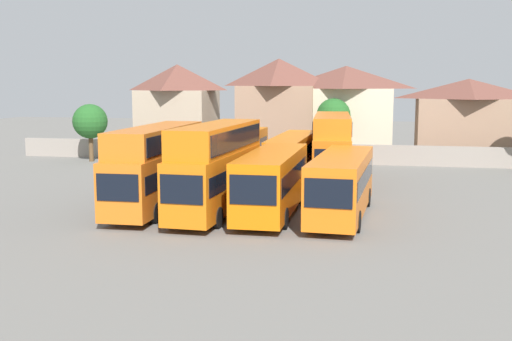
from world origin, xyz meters
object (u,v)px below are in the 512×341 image
Objects in this scene: bus_2 at (217,164)px; tree_right_of_lot at (90,122)px; bus_5 at (237,152)px; house_terrace_centre at (279,106)px; bus_1 at (157,163)px; house_terrace_right at (345,110)px; bus_4 at (342,182)px; house_terrace_far_right at (467,118)px; house_terrace_left at (178,107)px; tree_left_of_lot at (333,116)px; bus_7 at (332,144)px; bus_3 at (272,179)px; bus_6 at (292,154)px.

tree_right_of_lot is (-17.79, 20.20, 0.89)m from bus_2.
bus_5 is 16.86m from house_terrace_centre.
house_terrace_right reaches higher than bus_1.
bus_5 is at bearing -169.27° from bus_2.
bus_4 is at bearing -38.57° from tree_right_of_lot.
house_terrace_far_right is at bearing 163.56° from bus_4.
house_terrace_left is at bearing 174.98° from house_terrace_centre.
bus_4 is 15.61m from bus_5.
tree_left_of_lot is 22.86m from tree_right_of_lot.
bus_1 is 2.10× the size of tree_right_of_lot.
bus_4 is at bearing 95.98° from bus_2.
bus_1 is at bearing -7.56° from bus_5.
bus_7 is (5.36, 13.10, -0.04)m from bus_2.
tree_right_of_lot is (-22.19, -5.50, -0.48)m from tree_left_of_lot.
house_terrace_left reaches higher than tree_left_of_lot.
house_terrace_left reaches higher than bus_7.
bus_5 is at bearing -117.10° from tree_left_of_lot.
bus_5 is (-8.95, 12.79, 0.06)m from bus_4.
bus_2 is 1.00× the size of bus_4.
house_terrace_right is (2.07, 30.39, 2.59)m from bus_3.
house_terrace_right is 1.00× the size of house_terrace_far_right.
bus_3 is at bearing 21.93° from bus_5.
bus_4 is at bearing 88.41° from bus_1.
tree_left_of_lot is (17.23, -5.13, -0.53)m from house_terrace_left.
house_terrace_right is at bearing 24.57° from tree_right_of_lot.
bus_3 is at bearing -85.40° from bus_4.
bus_6 is at bearing -99.70° from tree_left_of_lot.
house_terrace_right is at bearing 175.71° from bus_3.
bus_5 is 1.01× the size of bus_6.
house_terrace_left is 29.82m from house_terrace_far_right.
tree_left_of_lot is at bearing 176.75° from bus_3.
house_terrace_left is (-18.19, 17.73, 1.94)m from bus_7.
bus_1 is at bearing -95.42° from bus_2.
tree_right_of_lot is at bearing -155.43° from house_terrace_right.
house_terrace_far_right is at bearing 152.20° from bus_2.
bus_5 is at bearing -86.95° from bus_6.
bus_2 is at bearing -67.40° from house_terrace_left.
bus_7 is 1.19× the size of house_terrace_right.
tree_left_of_lot reaches higher than bus_7.
house_terrace_right is (7.17, 17.47, 2.58)m from bus_5.
bus_2 is (3.75, -0.51, 0.12)m from bus_1.
house_terrace_centre reaches higher than bus_5.
house_terrace_far_right is (14.64, 15.83, 2.02)m from bus_6.
house_terrace_right is (2.90, 17.26, 2.69)m from bus_6.
bus_1 is at bearing -125.72° from house_terrace_far_right.
house_terrace_centre is at bearing -166.31° from bus_6.
bus_7 is (-1.62, 12.65, 0.84)m from bus_4.
bus_1 is 1.14× the size of house_terrace_far_right.
bus_4 is (6.97, 0.46, -0.88)m from bus_2.
bus_5 is at bearing -112.33° from house_terrace_right.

